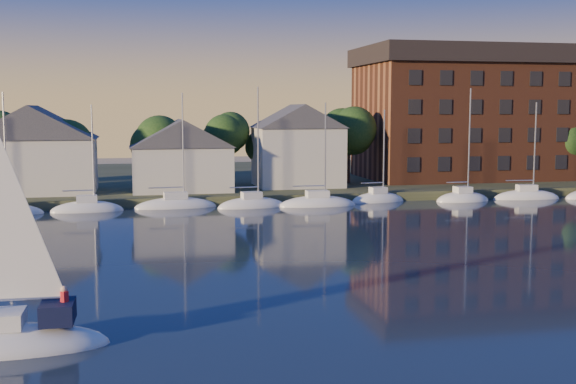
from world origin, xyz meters
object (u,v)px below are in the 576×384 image
object	(u,v)px
condo_block	(475,112)
clubhouse_west	(34,148)
clubhouse_centre	(181,154)
clubhouse_east	(298,144)

from	to	relation	value
condo_block	clubhouse_west	bearing A→B (deg)	-172.93
clubhouse_centre	clubhouse_east	world-z (taller)	clubhouse_east
clubhouse_west	condo_block	size ratio (longest dim) A/B	0.44
clubhouse_centre	condo_block	world-z (taller)	condo_block
clubhouse_centre	condo_block	distance (m)	41.05
clubhouse_centre	clubhouse_east	distance (m)	14.17
clubhouse_centre	condo_block	size ratio (longest dim) A/B	0.37
clubhouse_east	condo_block	xyz separation A→B (m)	(26.00, 5.95, 3.79)
clubhouse_east	condo_block	size ratio (longest dim) A/B	0.34
clubhouse_centre	clubhouse_east	bearing A→B (deg)	8.13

